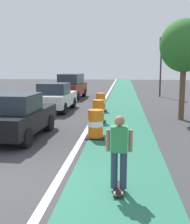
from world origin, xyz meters
The scene contains 12 objects.
ground_plane centered at (0.00, 0.00, 0.00)m, with size 100.00×100.00×0.00m, color #38383A.
bike_lane_strip centered at (2.40, 12.00, 0.00)m, with size 2.50×80.00×0.01m, color #286B51.
lane_divider_stripe centered at (0.90, 12.00, 0.01)m, with size 0.20×80.00×0.01m, color silver.
skateboarder_on_lane centered at (2.37, 0.11, 0.91)m, with size 0.57×0.80×1.69m.
parked_sedan_nearest centered at (-1.56, 4.41, 0.83)m, with size 2.07×4.18×1.70m.
parked_sedan_second centered at (-1.69, 10.98, 0.83)m, with size 2.02×4.16×1.70m.
parked_suv_third centered at (-1.97, 17.81, 1.04)m, with size 2.12×4.70×2.04m.
traffic_barrel_front centered at (1.40, 4.69, 0.53)m, with size 0.73×0.73×1.09m.
traffic_barrel_mid centered at (1.22, 7.79, 0.53)m, with size 0.73×0.73×1.09m.
traffic_barrel_back centered at (1.06, 11.22, 0.53)m, with size 0.73×0.73×1.09m.
traffic_light_corner centered at (5.61, 19.69, 3.50)m, with size 0.41×0.32×5.10m.
street_tree_sidewalk centered at (5.37, 8.88, 3.67)m, with size 2.40×2.40×5.00m.
Camera 1 is at (2.45, -5.80, 2.73)m, focal length 45.71 mm.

